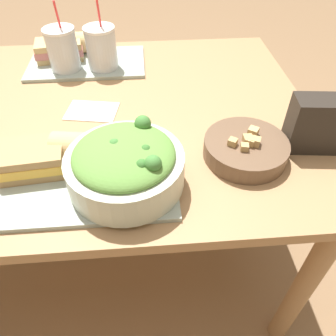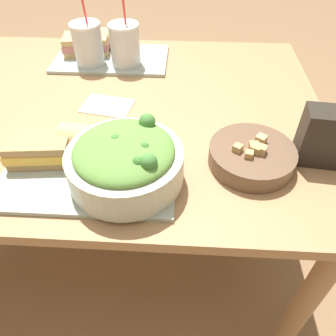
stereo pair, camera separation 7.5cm
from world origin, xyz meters
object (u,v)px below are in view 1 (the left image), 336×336
object	(u,v)px
chip_bag	(316,124)
baguette_far	(71,43)
soup_bowl	(246,148)
napkin_folded	(92,111)
salad_bowl	(125,164)
drink_cup_red	(102,49)
drink_cup_dark	(63,50)
sandwich_near	(33,159)
sandwich_far	(59,50)
baguette_near	(88,148)

from	to	relation	value
chip_bag	baguette_far	bearing A→B (deg)	145.21
baguette_far	soup_bowl	bearing A→B (deg)	-143.51
chip_bag	napkin_folded	distance (m)	0.62
salad_bowl	drink_cup_red	world-z (taller)	drink_cup_red
drink_cup_dark	napkin_folded	distance (m)	0.29
sandwich_near	baguette_far	distance (m)	0.64
sandwich_near	sandwich_far	xyz separation A→B (m)	(-0.03, 0.59, 0.00)
drink_cup_dark	napkin_folded	size ratio (longest dim) A/B	1.36
baguette_near	chip_bag	size ratio (longest dim) A/B	1.21
sandwich_far	drink_cup_dark	distance (m)	0.10
soup_bowl	baguette_far	world-z (taller)	baguette_far
baguette_near	drink_cup_dark	bearing A→B (deg)	22.20
salad_bowl	sandwich_near	bearing A→B (deg)	164.47
baguette_near	sandwich_far	xyz separation A→B (m)	(-0.16, 0.57, -0.01)
napkin_folded	baguette_far	bearing A→B (deg)	104.92
soup_bowl	baguette_near	bearing A→B (deg)	179.24
sandwich_near	drink_cup_red	size ratio (longest dim) A/B	0.73
sandwich_far	chip_bag	size ratio (longest dim) A/B	1.25
baguette_near	chip_bag	xyz separation A→B (m)	(0.56, 0.02, 0.02)
napkin_folded	drink_cup_dark	bearing A→B (deg)	112.58
salad_bowl	sandwich_near	distance (m)	0.23
sandwich_near	baguette_near	size ratio (longest dim) A/B	0.94
soup_bowl	napkin_folded	xyz separation A→B (m)	(-0.40, 0.23, -0.02)
salad_bowl	baguette_far	distance (m)	0.73
drink_cup_red	chip_bag	xyz separation A→B (m)	(0.56, -0.47, -0.01)
salad_bowl	drink_cup_dark	world-z (taller)	drink_cup_dark
baguette_near	sandwich_near	bearing A→B (deg)	107.65
baguette_far	chip_bag	distance (m)	0.91
sandwich_far	baguette_far	bearing A→B (deg)	41.58
baguette_near	sandwich_far	world-z (taller)	baguette_near
sandwich_near	drink_cup_dark	xyz separation A→B (m)	(0.00, 0.51, 0.03)
sandwich_near	chip_bag	world-z (taller)	chip_bag
napkin_folded	soup_bowl	bearing A→B (deg)	-29.93
sandwich_far	drink_cup_dark	size ratio (longest dim) A/B	0.80
drink_cup_dark	chip_bag	size ratio (longest dim) A/B	1.56
sandwich_far	napkin_folded	bearing A→B (deg)	-75.60
napkin_folded	chip_bag	bearing A→B (deg)	-19.81
sandwich_far	chip_bag	distance (m)	0.91
sandwich_far	baguette_near	bearing A→B (deg)	-82.24
soup_bowl	drink_cup_red	distance (m)	0.62
drink_cup_red	napkin_folded	xyz separation A→B (m)	(-0.02, -0.26, -0.08)
sandwich_near	sandwich_far	world-z (taller)	same
sandwich_far	drink_cup_red	xyz separation A→B (m)	(0.16, -0.08, 0.03)
drink_cup_dark	drink_cup_red	world-z (taller)	same
sandwich_far	baguette_far	size ratio (longest dim) A/B	1.18
sandwich_near	chip_bag	bearing A→B (deg)	-2.29
salad_bowl	soup_bowl	world-z (taller)	salad_bowl
sandwich_far	baguette_far	xyz separation A→B (m)	(0.04, 0.04, 0.01)
soup_bowl	napkin_folded	distance (m)	0.47
sandwich_far	napkin_folded	distance (m)	0.37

